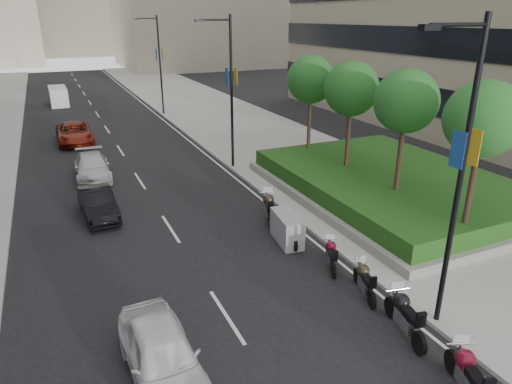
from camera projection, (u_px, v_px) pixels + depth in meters
sidewalk_right at (232, 122)px, 40.56m from camera, size 10.00×100.00×0.15m
lane_edge at (174, 129)px, 38.55m from camera, size 0.12×100.00×0.01m
lane_centre at (110, 135)px, 36.54m from camera, size 0.12×100.00×0.01m
planter at (391, 191)px, 23.86m from camera, size 10.00×14.00×0.40m
hedge at (392, 180)px, 23.65m from camera, size 9.40×13.40×0.80m
tree_0 at (483, 119)px, 16.36m from camera, size 2.80×2.80×6.30m
tree_1 at (406, 102)px, 19.76m from camera, size 2.80×2.80×6.30m
tree_2 at (352, 89)px, 23.15m from camera, size 2.80×2.80×6.30m
tree_3 at (311, 80)px, 26.55m from camera, size 2.80×2.80×6.30m
lamp_post_0 at (458, 168)px, 12.26m from camera, size 2.34×0.45×9.00m
lamp_post_1 at (229, 86)px, 26.70m from camera, size 2.34×0.45×9.00m
lamp_post_2 at (158, 61)px, 41.99m from camera, size 2.34×0.45×9.00m
motorcycle_1 at (468, 375)px, 11.22m from camera, size 1.09×2.23×1.17m
motorcycle_2 at (404, 315)px, 13.48m from camera, size 0.87×2.35×1.19m
motorcycle_3 at (365, 280)px, 15.40m from camera, size 0.86×1.99×1.02m
motorcycle_4 at (331, 255)px, 17.08m from camera, size 0.97×1.85×0.99m
motorcycle_5 at (287, 229)px, 18.99m from camera, size 1.09×2.15×1.24m
motorcycle_6 at (269, 208)px, 20.99m from camera, size 1.10×2.33×1.21m
car_a at (162, 355)px, 11.74m from camera, size 1.86×4.38×1.48m
car_b at (98, 203)px, 21.45m from camera, size 1.61×4.12×1.34m
car_c at (92, 167)px, 26.56m from camera, size 2.07×4.75×1.36m
car_d at (74, 133)px, 34.02m from camera, size 2.48×5.34×1.48m
delivery_van at (59, 97)px, 48.38m from camera, size 1.78×4.50×1.88m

